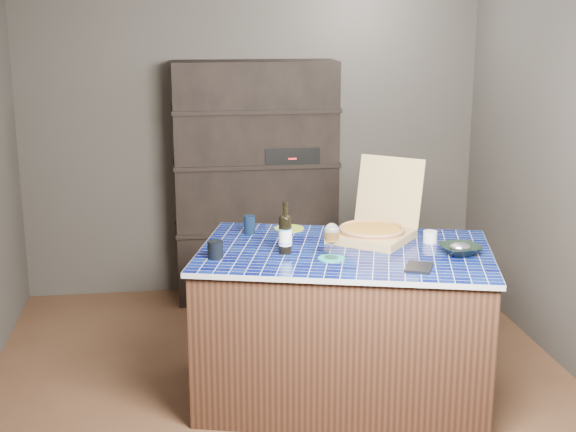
{
  "coord_description": "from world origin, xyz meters",
  "views": [
    {
      "loc": [
        -0.58,
        -4.35,
        2.13
      ],
      "look_at": [
        0.03,
        0.0,
        1.02
      ],
      "focal_mm": 50.0,
      "sensor_mm": 36.0,
      "label": 1
    }
  ],
  "objects": [
    {
      "name": "mead_bottle",
      "position": [
        -0.02,
        -0.23,
        0.98
      ],
      "size": [
        0.08,
        0.08,
        0.28
      ],
      "color": "black",
      "rests_on": "kitchen_island"
    },
    {
      "name": "green_trivet",
      "position": [
        0.07,
        0.26,
        0.88
      ],
      "size": [
        0.18,
        0.18,
        0.01
      ],
      "primitive_type": "cylinder",
      "color": "#8DAA24",
      "rests_on": "kitchen_island"
    },
    {
      "name": "shelving_unit",
      "position": [
        0.0,
        1.53,
        0.9
      ],
      "size": [
        1.2,
        0.41,
        1.8
      ],
      "color": "black",
      "rests_on": "floor"
    },
    {
      "name": "dvd_case",
      "position": [
        0.62,
        -0.6,
        0.88
      ],
      "size": [
        0.19,
        0.22,
        0.01
      ],
      "primitive_type": "cube",
      "rotation": [
        0.0,
        0.0,
        -0.43
      ],
      "color": "black",
      "rests_on": "kitchen_island"
    },
    {
      "name": "wine_glass",
      "position": [
        0.21,
        -0.37,
        1.01
      ],
      "size": [
        0.08,
        0.08,
        0.19
      ],
      "color": "white",
      "rests_on": "teal_trivet"
    },
    {
      "name": "teal_trivet",
      "position": [
        0.21,
        -0.37,
        0.88
      ],
      "size": [
        0.14,
        0.14,
        0.01
      ],
      "primitive_type": "cylinder",
      "color": "#1A8A7A",
      "rests_on": "kitchen_island"
    },
    {
      "name": "tumbler",
      "position": [
        -0.4,
        -0.27,
        0.92
      ],
      "size": [
        0.08,
        0.08,
        0.09
      ],
      "primitive_type": "cylinder",
      "color": "black",
      "rests_on": "kitchen_island"
    },
    {
      "name": "kitchen_island",
      "position": [
        0.32,
        -0.22,
        0.44
      ],
      "size": [
        1.8,
        1.38,
        0.87
      ],
      "rotation": [
        0.0,
        0.0,
        -0.26
      ],
      "color": "#4B2C1D",
      "rests_on": "floor"
    },
    {
      "name": "foil_contents",
      "position": [
        0.91,
        -0.39,
        0.91
      ],
      "size": [
        0.11,
        0.09,
        0.05
      ],
      "primitive_type": "ellipsoid",
      "color": "silver",
      "rests_on": "bowl"
    },
    {
      "name": "pizza_box",
      "position": [
        0.52,
        -0.03,
        0.93
      ],
      "size": [
        0.62,
        0.64,
        0.44
      ],
      "rotation": [
        0.0,
        0.0,
        -0.66
      ],
      "color": "tan",
      "rests_on": "kitchen_island"
    },
    {
      "name": "navy_cup",
      "position": [
        -0.17,
        0.19,
        0.93
      ],
      "size": [
        0.07,
        0.07,
        0.11
      ],
      "primitive_type": "cylinder",
      "color": "black",
      "rests_on": "kitchen_island"
    },
    {
      "name": "bowl",
      "position": [
        0.91,
        -0.39,
        0.9
      ],
      "size": [
        0.24,
        0.24,
        0.05
      ],
      "primitive_type": "imported",
      "rotation": [
        0.0,
        0.0,
        0.13
      ],
      "color": "black",
      "rests_on": "kitchen_island"
    },
    {
      "name": "room",
      "position": [
        0.0,
        0.0,
        1.25
      ],
      "size": [
        3.5,
        3.5,
        3.5
      ],
      "color": "brown",
      "rests_on": "ground"
    },
    {
      "name": "white_jar",
      "position": [
        0.82,
        -0.14,
        0.91
      ],
      "size": [
        0.08,
        0.08,
        0.07
      ],
      "primitive_type": "cylinder",
      "color": "white",
      "rests_on": "kitchen_island"
    }
  ]
}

